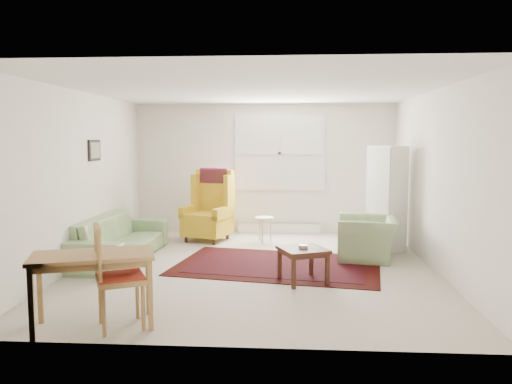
# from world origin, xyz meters

# --- Properties ---
(room) EXTENTS (5.04, 5.54, 2.51)m
(room) POSITION_xyz_m (0.02, 0.21, 1.26)
(room) COLOR beige
(room) RESTS_ON ground
(rug) EXTENTS (3.15, 2.31, 0.03)m
(rug) POSITION_xyz_m (0.32, 0.13, 0.01)
(rug) COLOR black
(rug) RESTS_ON ground
(sofa) EXTENTS (1.00, 2.28, 0.90)m
(sofa) POSITION_xyz_m (-2.10, 0.40, 0.45)
(sofa) COLOR #7F9B67
(sofa) RESTS_ON ground
(armchair) EXTENTS (0.98, 1.09, 0.77)m
(armchair) POSITION_xyz_m (1.68, 0.66, 0.38)
(armchair) COLOR #7F9B67
(armchair) RESTS_ON ground
(wingback_chair) EXTENTS (0.95, 0.98, 1.30)m
(wingback_chair) POSITION_xyz_m (-0.98, 1.83, 0.65)
(wingback_chair) COLOR gold
(wingback_chair) RESTS_ON ground
(coffee_table) EXTENTS (0.72, 0.72, 0.45)m
(coffee_table) POSITION_xyz_m (0.66, -0.69, 0.22)
(coffee_table) COLOR #3C1C12
(coffee_table) RESTS_ON ground
(stool) EXTENTS (0.41, 0.41, 0.45)m
(stool) POSITION_xyz_m (0.05, 1.83, 0.22)
(stool) COLOR white
(stool) RESTS_ON ground
(cabinet) EXTENTS (0.60, 0.77, 1.71)m
(cabinet) POSITION_xyz_m (2.10, 1.39, 0.86)
(cabinet) COLOR silver
(cabinet) RESTS_ON ground
(desk) EXTENTS (1.26, 0.90, 0.72)m
(desk) POSITION_xyz_m (-1.40, -2.35, 0.36)
(desk) COLOR #A37641
(desk) RESTS_ON ground
(desk_chair) EXTENTS (0.59, 0.59, 1.01)m
(desk_chair) POSITION_xyz_m (-1.13, -2.35, 0.51)
(desk_chair) COLOR #A37641
(desk_chair) RESTS_ON ground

